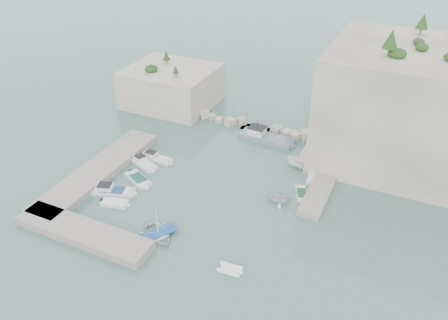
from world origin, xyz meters
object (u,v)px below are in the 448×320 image
at_px(tender_east_a, 279,202).
at_px(tender_east_b, 302,196).
at_px(work_boat, 267,141).
at_px(motorboat_a, 156,160).
at_px(motorboat_c, 139,181).
at_px(rowboat, 158,236).
at_px(tender_east_c, 314,177).
at_px(tender_east_d, 302,168).
at_px(inflatable_dinghy, 230,270).
at_px(motorboat_e, 115,205).
at_px(motorboat_d, 112,193).
at_px(motorboat_b, 144,165).

height_order(tender_east_a, tender_east_b, tender_east_a).
bearing_deg(work_boat, motorboat_a, -131.79).
xyz_separation_m(motorboat_c, tender_east_a, (19.81, 3.93, 0.00)).
distance_m(motorboat_c, rowboat, 12.39).
bearing_deg(tender_east_b, tender_east_c, -27.30).
bearing_deg(tender_east_a, motorboat_c, 87.27).
bearing_deg(tender_east_d, inflatable_dinghy, 174.69).
bearing_deg(motorboat_e, motorboat_c, 78.30).
distance_m(motorboat_d, tender_east_c, 28.76).
relative_size(tender_east_c, work_boat, 0.56).
height_order(motorboat_e, rowboat, rowboat).
bearing_deg(motorboat_c, motorboat_d, -85.74).
bearing_deg(tender_east_c, motorboat_c, 110.52).
bearing_deg(motorboat_d, tender_east_c, 14.84).
xyz_separation_m(motorboat_e, rowboat, (8.53, -2.76, 0.00)).
bearing_deg(rowboat, tender_east_b, -10.19).
distance_m(motorboat_a, motorboat_d, 9.78).
xyz_separation_m(motorboat_d, rowboat, (10.49, -4.74, 0.00)).
height_order(rowboat, tender_east_d, tender_east_d).
height_order(motorboat_b, motorboat_c, motorboat_b).
height_order(motorboat_a, motorboat_b, same).
height_order(motorboat_b, inflatable_dinghy, motorboat_b).
bearing_deg(tender_east_c, inflatable_dinghy, 163.88).
distance_m(motorboat_d, tender_east_d, 27.81).
height_order(motorboat_b, motorboat_e, motorboat_b).
xyz_separation_m(motorboat_b, inflatable_dinghy, (20.74, -13.92, 0.00)).
xyz_separation_m(tender_east_a, tender_east_c, (2.75, 7.70, 0.00)).
xyz_separation_m(inflatable_dinghy, tender_east_c, (3.57, 21.70, 0.00)).
bearing_deg(rowboat, motorboat_e, 103.29).
xyz_separation_m(rowboat, tender_east_d, (11.37, 21.94, 0.00)).
height_order(motorboat_c, motorboat_e, same).
bearing_deg(tender_east_d, work_boat, 51.90).
relative_size(motorboat_d, tender_east_b, 1.65).
bearing_deg(motorboat_d, motorboat_e, -63.11).
xyz_separation_m(motorboat_c, tender_east_b, (22.19, 6.45, 0.00)).
distance_m(tender_east_b, work_boat, 15.75).
distance_m(rowboat, inflatable_dinghy, 10.23).
xyz_separation_m(motorboat_b, tender_east_c, (24.31, 7.78, 0.00)).
bearing_deg(motorboat_a, inflatable_dinghy, -38.98).
bearing_deg(tender_east_c, motorboat_b, 100.97).
bearing_deg(work_boat, motorboat_e, -112.44).
xyz_separation_m(tender_east_c, tender_east_d, (-2.33, 1.64, 0.00)).
distance_m(motorboat_c, tender_east_d, 24.19).
bearing_deg(rowboat, work_boat, 23.71).
distance_m(tender_east_b, tender_east_d, 7.11).
relative_size(motorboat_c, tender_east_c, 0.95).
height_order(motorboat_e, tender_east_c, same).
bearing_deg(inflatable_dinghy, work_boat, 99.06).
bearing_deg(tender_east_d, tender_east_a, 175.17).
bearing_deg(motorboat_d, tender_east_a, 2.22).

